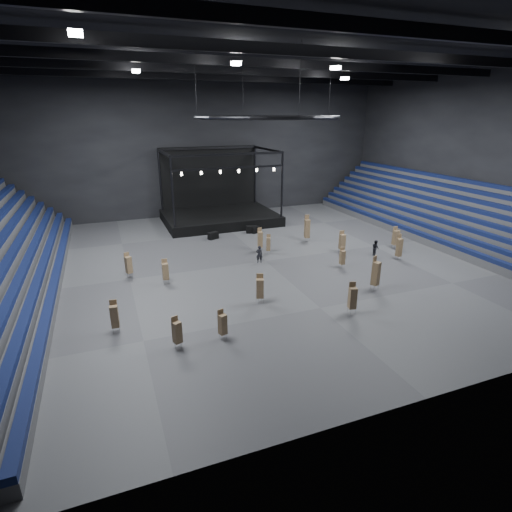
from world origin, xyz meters
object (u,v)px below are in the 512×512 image
object	(u,v)px
chair_stack_6	(342,241)
chair_stack_9	(114,316)
chair_stack_3	(307,228)
chair_stack_5	(342,257)
chair_stack_1	(396,237)
chair_stack_8	(222,324)
stage	(218,210)
chair_stack_4	(128,264)
chair_stack_7	(268,244)
chair_stack_12	(165,271)
chair_stack_0	(260,288)
chair_stack_14	(352,297)
chair_stack_11	(376,273)
chair_stack_13	(260,239)
chair_stack_2	(399,247)
chair_stack_10	(177,332)
crew_member	(375,248)
flight_case_right	(252,229)
flight_case_left	(213,236)
man_center	(259,254)
flight_case_mid	(256,230)

from	to	relation	value
chair_stack_6	chair_stack_9	distance (m)	23.50
chair_stack_3	chair_stack_5	size ratio (longest dim) A/B	1.54
chair_stack_1	chair_stack_8	xyz separation A→B (m)	(-21.81, -10.58, -0.20)
stage	chair_stack_3	bearing A→B (deg)	-61.29
chair_stack_4	chair_stack_7	distance (m)	13.59
chair_stack_12	chair_stack_0	bearing A→B (deg)	-44.36
chair_stack_14	chair_stack_11	bearing A→B (deg)	47.71
chair_stack_0	stage	bearing A→B (deg)	100.38
chair_stack_12	chair_stack_13	distance (m)	11.58
chair_stack_2	chair_stack_10	size ratio (longest dim) A/B	1.24
crew_member	flight_case_right	bearing A→B (deg)	45.55
stage	chair_stack_13	size ratio (longest dim) A/B	5.82
chair_stack_11	chair_stack_14	xyz separation A→B (m)	(-4.00, -2.76, -0.21)
chair_stack_8	stage	bearing A→B (deg)	55.30
chair_stack_2	chair_stack_7	distance (m)	12.59
chair_stack_10	chair_stack_11	xyz separation A→B (m)	(16.25, 2.77, 0.35)
chair_stack_14	crew_member	bearing A→B (deg)	59.36
flight_case_left	chair_stack_9	world-z (taller)	chair_stack_9
flight_case_left	chair_stack_7	xyz separation A→B (m)	(3.86, -6.88, 0.66)
chair_stack_7	chair_stack_8	size ratio (longest dim) A/B	1.01
chair_stack_9	chair_stack_10	world-z (taller)	chair_stack_9
chair_stack_3	chair_stack_14	world-z (taller)	chair_stack_3
chair_stack_14	chair_stack_12	bearing A→B (deg)	151.85
chair_stack_7	chair_stack_11	world-z (taller)	chair_stack_11
chair_stack_2	chair_stack_3	world-z (taller)	chair_stack_3
chair_stack_1	chair_stack_3	distance (m)	9.24
chair_stack_5	stage	bearing A→B (deg)	108.24
flight_case_left	chair_stack_4	bearing A→B (deg)	-139.66
chair_stack_12	stage	bearing A→B (deg)	63.14
chair_stack_5	chair_stack_13	bearing A→B (deg)	128.23
chair_stack_12	man_center	xyz separation A→B (m)	(9.03, 1.86, -0.31)
chair_stack_8	chair_stack_9	distance (m)	6.99
flight_case_mid	chair_stack_10	world-z (taller)	chair_stack_10
chair_stack_2	chair_stack_12	distance (m)	21.92
flight_case_left	chair_stack_14	size ratio (longest dim) A/B	0.50
chair_stack_5	chair_stack_12	size ratio (longest dim) A/B	0.91
chair_stack_1	chair_stack_5	distance (m)	8.56
chair_stack_13	chair_stack_3	bearing A→B (deg)	14.85
stage	chair_stack_8	bearing A→B (deg)	-105.47
chair_stack_11	chair_stack_2	bearing A→B (deg)	13.71
chair_stack_10	chair_stack_11	size ratio (longest dim) A/B	0.73
chair_stack_5	chair_stack_9	size ratio (longest dim) A/B	0.87
chair_stack_1	chair_stack_14	distance (m)	16.28
flight_case_mid	flight_case_right	xyz separation A→B (m)	(-0.47, 0.16, 0.05)
flight_case_left	chair_stack_8	distance (m)	21.35
chair_stack_1	chair_stack_2	xyz separation A→B (m)	(-1.93, -2.85, 0.04)
chair_stack_14	flight_case_right	bearing A→B (deg)	101.80
flight_case_left	chair_stack_4	world-z (taller)	chair_stack_4
chair_stack_6	crew_member	size ratio (longest dim) A/B	1.46
chair_stack_12	chair_stack_5	bearing A→B (deg)	-6.29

